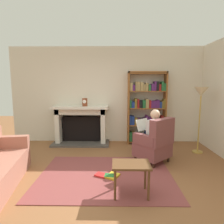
# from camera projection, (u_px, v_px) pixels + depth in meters

# --- Properties ---
(ground) EXTENTS (14.00, 14.00, 0.00)m
(ground) POSITION_uv_depth(u_px,v_px,m) (105.00, 184.00, 3.25)
(ground) COLOR brown
(back_wall) EXTENTS (5.60, 0.10, 2.70)m
(back_wall) POSITION_uv_depth(u_px,v_px,m) (109.00, 95.00, 5.58)
(back_wall) COLOR beige
(back_wall) RESTS_ON ground
(area_rug) EXTENTS (2.40, 1.80, 0.01)m
(area_rug) POSITION_uv_depth(u_px,v_px,m) (106.00, 175.00, 3.54)
(area_rug) COLOR brown
(area_rug) RESTS_ON ground
(fireplace) EXTENTS (1.57, 0.64, 1.07)m
(fireplace) POSITION_uv_depth(u_px,v_px,m) (81.00, 123.00, 5.46)
(fireplace) COLOR #4C4742
(fireplace) RESTS_ON ground
(mantel_clock) EXTENTS (0.14, 0.14, 0.22)m
(mantel_clock) POSITION_uv_depth(u_px,v_px,m) (85.00, 102.00, 5.27)
(mantel_clock) COLOR brown
(mantel_clock) RESTS_ON fireplace
(bookshelf) EXTENTS (1.05, 0.32, 2.00)m
(bookshelf) POSITION_uv_depth(u_px,v_px,m) (147.00, 109.00, 5.40)
(bookshelf) COLOR brown
(bookshelf) RESTS_ON ground
(armchair_reading) EXTENTS (0.89, 0.89, 0.97)m
(armchair_reading) POSITION_uv_depth(u_px,v_px,m) (155.00, 143.00, 4.10)
(armchair_reading) COLOR #331E14
(armchair_reading) RESTS_ON ground
(seated_reader) EXTENTS (0.57, 0.59, 1.14)m
(seated_reader) POSITION_uv_depth(u_px,v_px,m) (151.00, 133.00, 4.16)
(seated_reader) COLOR silver
(seated_reader) RESTS_ON ground
(side_table) EXTENTS (0.56, 0.39, 0.50)m
(side_table) POSITION_uv_depth(u_px,v_px,m) (131.00, 169.00, 2.88)
(side_table) COLOR brown
(side_table) RESTS_ON ground
(scattered_books) EXTENTS (0.48, 0.31, 0.03)m
(scattered_books) POSITION_uv_depth(u_px,v_px,m) (108.00, 176.00, 3.49)
(scattered_books) COLOR #267233
(scattered_books) RESTS_ON area_rug
(floor_lamp) EXTENTS (0.32, 0.32, 1.60)m
(floor_lamp) POSITION_uv_depth(u_px,v_px,m) (201.00, 97.00, 4.58)
(floor_lamp) COLOR #B7933F
(floor_lamp) RESTS_ON ground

